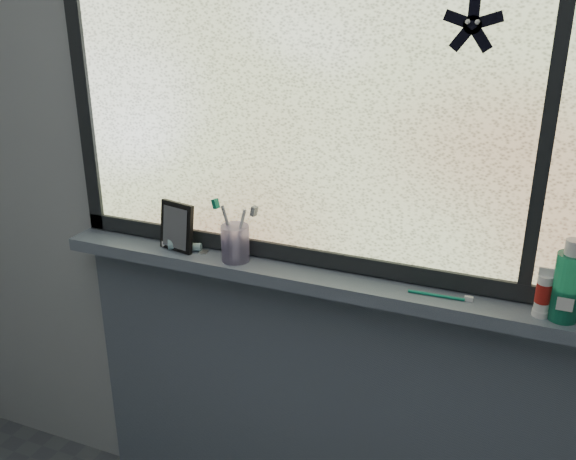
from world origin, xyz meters
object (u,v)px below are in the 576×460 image
(mouthwash_bottle, at_px, (568,280))
(toothbrush_cup, at_px, (235,243))
(vanity_mirror, at_px, (177,227))
(cream_tube, at_px, (544,291))

(mouthwash_bottle, bearing_deg, toothbrush_cup, 179.77)
(toothbrush_cup, xyz_separation_m, mouthwash_bottle, (0.92, -0.00, 0.05))
(vanity_mirror, height_order, mouthwash_bottle, mouthwash_bottle)
(vanity_mirror, relative_size, cream_tube, 1.63)
(toothbrush_cup, relative_size, mouthwash_bottle, 0.63)
(toothbrush_cup, xyz_separation_m, cream_tube, (0.87, -0.01, 0.02))
(vanity_mirror, xyz_separation_m, mouthwash_bottle, (1.13, -0.01, 0.03))
(toothbrush_cup, height_order, mouthwash_bottle, mouthwash_bottle)
(vanity_mirror, distance_m, mouthwash_bottle, 1.13)
(cream_tube, bearing_deg, toothbrush_cup, 179.61)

